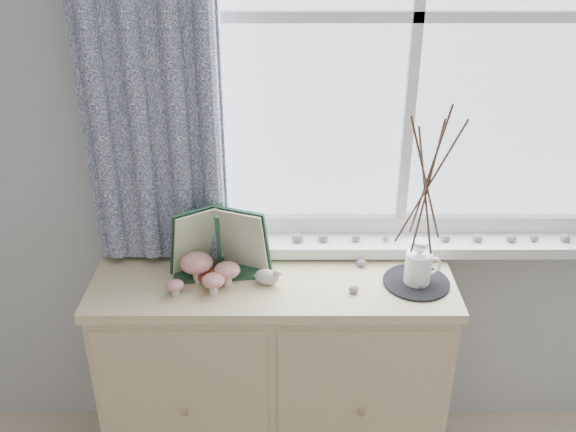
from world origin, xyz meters
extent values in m
cube|color=beige|center=(0.00, 2.00, 1.30)|extent=(4.00, 0.04, 2.60)
cube|color=silver|center=(0.30, 2.00, 1.65)|extent=(1.30, 0.01, 1.40)
cube|color=white|center=(0.30, 1.92, 0.88)|extent=(1.45, 0.16, 0.04)
cube|color=#091636|center=(-0.52, 1.87, 1.68)|extent=(0.44, 0.06, 1.61)
cube|color=beige|center=(-0.15, 1.75, 0.41)|extent=(1.17, 0.43, 0.81)
cube|color=beige|center=(-0.15, 1.75, 0.83)|extent=(1.20, 0.45, 0.03)
cube|color=tan|center=(-0.44, 1.53, 0.41)|extent=(0.55, 0.01, 0.75)
cube|color=tan|center=(0.14, 1.53, 0.41)|extent=(0.55, 0.01, 0.75)
cylinder|color=silver|center=(-0.40, 1.72, 0.88)|extent=(0.03, 0.03, 0.07)
ellipsoid|color=#AA0507|center=(-0.40, 1.72, 0.92)|extent=(0.11, 0.11, 0.06)
cylinder|color=silver|center=(-0.34, 1.65, 0.87)|extent=(0.03, 0.03, 0.05)
ellipsoid|color=#AA0507|center=(-0.34, 1.65, 0.90)|extent=(0.07, 0.07, 0.04)
cylinder|color=silver|center=(-0.46, 1.64, 0.87)|extent=(0.03, 0.03, 0.04)
ellipsoid|color=#AA0507|center=(-0.46, 1.64, 0.89)|extent=(0.06, 0.06, 0.03)
cylinder|color=silver|center=(-0.30, 1.70, 0.88)|extent=(0.03, 0.03, 0.05)
ellipsoid|color=#AA0507|center=(-0.30, 1.70, 0.91)|extent=(0.09, 0.09, 0.05)
ellipsoid|color=#A77C5C|center=(-0.40, 1.77, 0.88)|extent=(0.06, 0.04, 0.07)
ellipsoid|color=#A77C5C|center=(-0.44, 1.84, 0.88)|extent=(0.06, 0.04, 0.07)
ellipsoid|color=maroon|center=(-0.36, 1.71, 0.88)|extent=(0.06, 0.04, 0.07)
cylinder|color=black|center=(0.32, 1.71, 0.85)|extent=(0.22, 0.22, 0.01)
cylinder|color=white|center=(0.32, 1.71, 0.91)|extent=(0.11, 0.11, 0.10)
cone|color=white|center=(0.32, 1.71, 0.98)|extent=(0.09, 0.09, 0.04)
cylinder|color=white|center=(0.32, 1.71, 1.00)|extent=(0.05, 0.05, 0.02)
torus|color=white|center=(0.37, 1.71, 0.92)|extent=(0.06, 0.04, 0.06)
ellipsoid|color=gray|center=(0.11, 1.65, 0.86)|extent=(0.03, 0.03, 0.02)
ellipsoid|color=gray|center=(0.15, 1.81, 0.86)|extent=(0.03, 0.03, 0.02)
ellipsoid|color=gray|center=(0.33, 1.67, 0.86)|extent=(0.03, 0.03, 0.02)
ellipsoid|color=gray|center=(0.03, 1.85, 0.86)|extent=(0.03, 0.03, 0.02)
camera|label=1|loc=(-0.10, -0.05, 2.01)|focal=40.00mm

